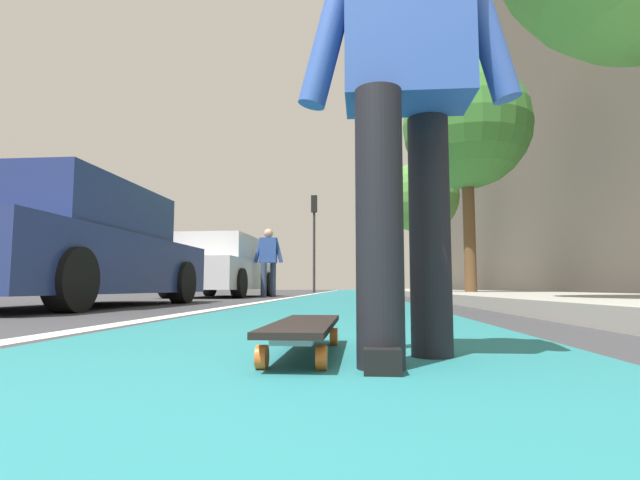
% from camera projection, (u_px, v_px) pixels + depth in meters
% --- Properties ---
extents(ground_plane, '(80.00, 80.00, 0.00)m').
position_uv_depth(ground_plane, '(343.00, 298.00, 10.45)').
color(ground_plane, '#38383D').
extents(bike_lane_paint, '(56.00, 2.17, 0.00)m').
position_uv_depth(bike_lane_paint, '(349.00, 292.00, 24.35)').
color(bike_lane_paint, '#237075').
rests_on(bike_lane_paint, ground).
extents(lane_stripe_white, '(52.00, 0.16, 0.01)m').
position_uv_depth(lane_stripe_white, '(319.00, 293.00, 20.46)').
color(lane_stripe_white, silver).
rests_on(lane_stripe_white, ground).
extents(sidewalk_curb, '(52.00, 3.20, 0.14)m').
position_uv_depth(sidewalk_curb, '(434.00, 292.00, 18.18)').
color(sidewalk_curb, '#9E9B93').
rests_on(sidewalk_curb, ground).
extents(building_facade, '(40.00, 1.20, 10.86)m').
position_uv_depth(building_facade, '(481.00, 174.00, 22.47)').
color(building_facade, '#5B544A').
rests_on(building_facade, ground).
extents(skateboard, '(0.84, 0.21, 0.11)m').
position_uv_depth(skateboard, '(304.00, 328.00, 1.69)').
color(skateboard, orange).
rests_on(skateboard, ground).
extents(skater_person, '(0.46, 0.72, 1.64)m').
position_uv_depth(skater_person, '(406.00, 70.00, 1.60)').
color(skater_person, black).
rests_on(skater_person, ground).
extents(parked_car_near, '(4.46, 1.97, 1.46)m').
position_uv_depth(parked_car_near, '(73.00, 249.00, 5.95)').
color(parked_car_near, navy).
rests_on(parked_car_near, ground).
extents(parked_car_mid, '(4.57, 1.99, 1.49)m').
position_uv_depth(parked_car_mid, '(222.00, 268.00, 12.18)').
color(parked_car_mid, silver).
rests_on(parked_car_mid, ground).
extents(traffic_light, '(0.33, 0.28, 4.60)m').
position_uv_depth(traffic_light, '(314.00, 226.00, 23.27)').
color(traffic_light, '#2D2D2D').
rests_on(traffic_light, ground).
extents(street_tree_mid, '(2.86, 2.86, 5.30)m').
position_uv_depth(street_tree_mid, '(466.00, 127.00, 11.10)').
color(street_tree_mid, brown).
rests_on(street_tree_mid, ground).
extents(street_tree_far, '(2.72, 2.72, 4.95)m').
position_uv_depth(street_tree_far, '(422.00, 198.00, 18.31)').
color(street_tree_far, brown).
rests_on(street_tree_far, ground).
extents(pedestrian_distant, '(0.47, 0.73, 1.66)m').
position_uv_depth(pedestrian_distant, '(268.00, 258.00, 11.90)').
color(pedestrian_distant, '#384260').
rests_on(pedestrian_distant, ground).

